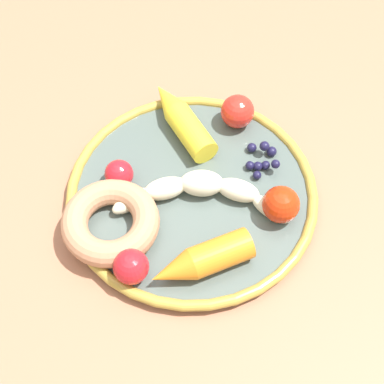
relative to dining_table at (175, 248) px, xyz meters
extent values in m
plane|color=gray|center=(0.00, 0.00, -0.64)|extent=(6.00, 6.00, 0.00)
cube|color=#9C6348|center=(0.00, 0.00, 0.07)|extent=(1.25, 0.78, 0.03)
cube|color=#9B6A41|center=(-0.56, -0.33, -0.29)|extent=(0.05, 0.05, 0.69)
cube|color=#9B6A41|center=(-0.56, 0.33, -0.29)|extent=(0.05, 0.05, 0.69)
cylinder|color=#4B5854|center=(-0.02, 0.02, 0.09)|extent=(0.27, 0.27, 0.01)
torus|color=#AA8D37|center=(-0.02, 0.02, 0.10)|extent=(0.28, 0.28, 0.01)
ellipsoid|color=beige|center=(0.00, 0.11, 0.11)|extent=(0.04, 0.05, 0.02)
ellipsoid|color=beige|center=(-0.02, 0.07, 0.11)|extent=(0.04, 0.05, 0.02)
ellipsoid|color=beige|center=(-0.03, 0.03, 0.11)|extent=(0.03, 0.05, 0.03)
ellipsoid|color=beige|center=(-0.02, -0.01, 0.11)|extent=(0.04, 0.05, 0.02)
ellipsoid|color=beige|center=(0.00, -0.05, 0.11)|extent=(0.05, 0.05, 0.02)
cylinder|color=orange|center=(0.06, 0.05, 0.11)|extent=(0.06, 0.07, 0.03)
cone|color=orange|center=(0.09, 0.01, 0.11)|extent=(0.05, 0.05, 0.03)
cylinder|color=yellow|center=(-0.10, 0.01, 0.11)|extent=(0.08, 0.07, 0.03)
cone|color=yellow|center=(-0.15, -0.02, 0.11)|extent=(0.06, 0.05, 0.03)
torus|color=tan|center=(0.03, -0.06, 0.11)|extent=(0.11, 0.11, 0.03)
sphere|color=#191638|center=(-0.06, 0.09, 0.10)|extent=(0.01, 0.01, 0.01)
sphere|color=#191638|center=(-0.06, 0.10, 0.10)|extent=(0.01, 0.01, 0.01)
sphere|color=#191638|center=(-0.05, 0.09, 0.10)|extent=(0.01, 0.01, 0.01)
sphere|color=#191638|center=(-0.06, 0.08, 0.10)|extent=(0.01, 0.01, 0.01)
sphere|color=#191638|center=(-0.09, 0.09, 0.10)|extent=(0.01, 0.01, 0.01)
sphere|color=#191638|center=(-0.08, 0.11, 0.10)|extent=(0.01, 0.01, 0.01)
sphere|color=#191638|center=(-0.06, 0.11, 0.11)|extent=(0.01, 0.01, 0.01)
sphere|color=#191638|center=(-0.08, 0.10, 0.11)|extent=(0.01, 0.01, 0.01)
sphere|color=red|center=(0.08, -0.04, 0.12)|extent=(0.04, 0.04, 0.04)
sphere|color=red|center=(0.00, 0.12, 0.12)|extent=(0.04, 0.04, 0.04)
sphere|color=red|center=(-0.13, 0.07, 0.12)|extent=(0.04, 0.04, 0.04)
sphere|color=red|center=(-0.03, -0.06, 0.11)|extent=(0.03, 0.03, 0.03)
camera|label=1|loc=(0.33, 0.04, 0.64)|focal=54.01mm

